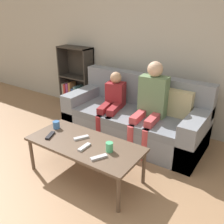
% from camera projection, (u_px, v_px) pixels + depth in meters
% --- Properties ---
extents(wall_back, '(12.00, 0.06, 2.60)m').
position_uv_depth(wall_back, '(160.00, 42.00, 3.63)').
color(wall_back, '#B7B2A8').
rests_on(wall_back, ground_plane).
extents(couch, '(1.99, 0.85, 0.89)m').
position_uv_depth(couch, '(135.00, 119.00, 3.59)').
color(couch, gray).
rests_on(couch, ground_plane).
extents(bookshelf, '(0.64, 0.28, 1.13)m').
position_uv_depth(bookshelf, '(76.00, 85.00, 4.65)').
color(bookshelf, '#332D28').
rests_on(bookshelf, ground_plane).
extents(coffee_table, '(1.28, 0.59, 0.43)m').
position_uv_depth(coffee_table, '(85.00, 146.00, 2.72)').
color(coffee_table, brown).
rests_on(coffee_table, ground_plane).
extents(person_adult, '(0.38, 0.61, 1.16)m').
position_uv_depth(person_adult, '(151.00, 100.00, 3.24)').
color(person_adult, '#C6474C').
rests_on(person_adult, ground_plane).
extents(person_child, '(0.36, 0.63, 0.94)m').
position_uv_depth(person_child, '(112.00, 102.00, 3.56)').
color(person_child, maroon).
rests_on(person_child, ground_plane).
extents(cup_near, '(0.08, 0.08, 0.09)m').
position_uv_depth(cup_near, '(56.00, 125.00, 3.01)').
color(cup_near, '#3D70B2').
rests_on(cup_near, coffee_table).
extents(cup_far, '(0.08, 0.08, 0.10)m').
position_uv_depth(cup_far, '(109.00, 147.00, 2.53)').
color(cup_far, '#4CB77A').
rests_on(cup_far, coffee_table).
extents(tv_remote_0, '(0.12, 0.17, 0.02)m').
position_uv_depth(tv_remote_0, '(81.00, 138.00, 2.79)').
color(tv_remote_0, '#B7B7BC').
rests_on(tv_remote_0, coffee_table).
extents(tv_remote_1, '(0.05, 0.17, 0.02)m').
position_uv_depth(tv_remote_1, '(84.00, 147.00, 2.61)').
color(tv_remote_1, '#B7B7BC').
rests_on(tv_remote_1, coffee_table).
extents(tv_remote_2, '(0.12, 0.17, 0.02)m').
position_uv_depth(tv_remote_2, '(99.00, 157.00, 2.43)').
color(tv_remote_2, '#B7B7BC').
rests_on(tv_remote_2, coffee_table).
extents(tv_remote_3, '(0.11, 0.18, 0.02)m').
position_uv_depth(tv_remote_3, '(50.00, 135.00, 2.83)').
color(tv_remote_3, black).
rests_on(tv_remote_3, coffee_table).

